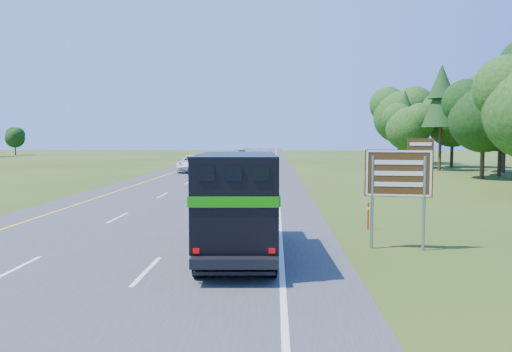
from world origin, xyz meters
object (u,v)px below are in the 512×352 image
at_px(white_suv, 194,163).
at_px(exit_sign, 400,178).
at_px(horse_truck, 238,201).
at_px(far_car, 241,150).

distance_m(white_suv, exit_sign, 39.21).
relative_size(horse_truck, exit_sign, 1.97).
height_order(horse_truck, white_suv, horse_truck).
bearing_deg(white_suv, horse_truck, -81.85).
distance_m(far_car, exit_sign, 112.93).
bearing_deg(far_car, exit_sign, -82.50).
bearing_deg(far_car, white_suv, -89.01).
xyz_separation_m(horse_truck, white_suv, (-7.66, 38.20, -0.75)).
xyz_separation_m(horse_truck, far_car, (-7.70, 113.35, -0.91)).
xyz_separation_m(horse_truck, exit_sign, (5.17, 1.17, 0.64)).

